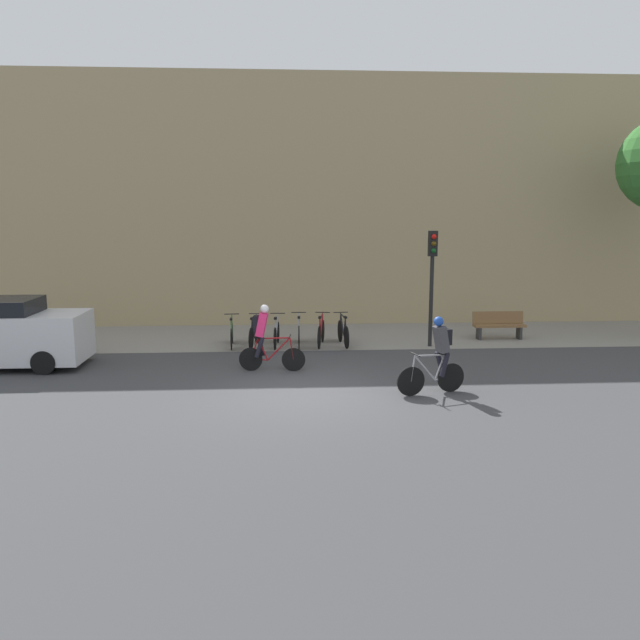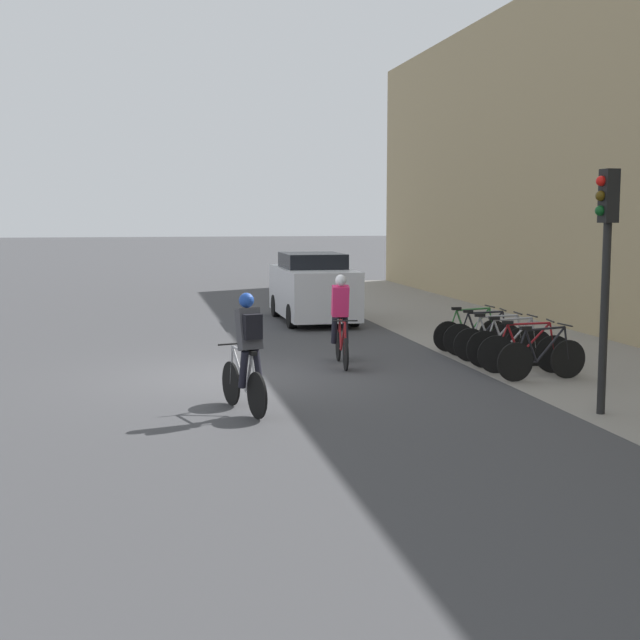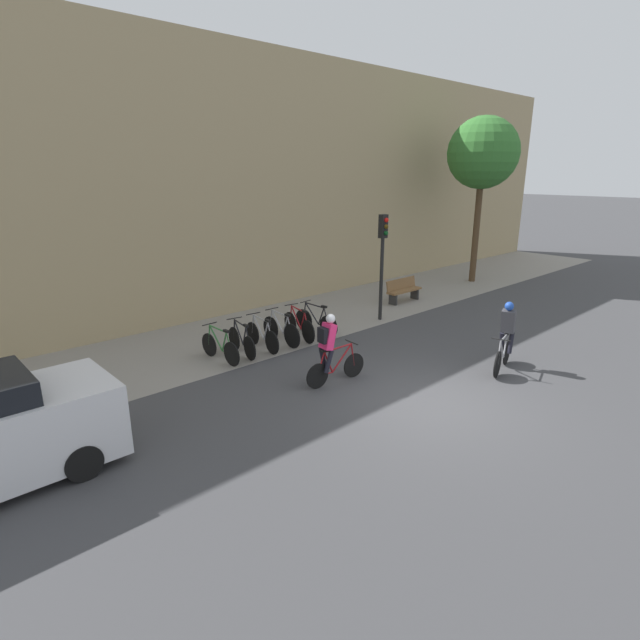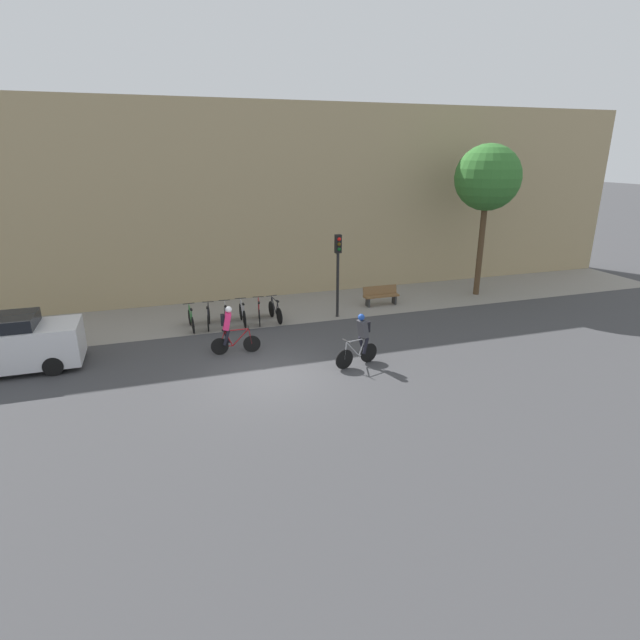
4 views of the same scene
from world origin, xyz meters
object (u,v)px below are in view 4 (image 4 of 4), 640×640
(parked_bike_3, at_px, (243,314))
(parked_bike_5, at_px, (275,311))
(cyclist_grey, at_px, (361,338))
(parked_bike_1, at_px, (209,318))
(parked_bike_2, at_px, (226,316))
(cyclist_pink, at_px, (229,328))
(parked_car, at_px, (8,345))
(parked_bike_4, at_px, (259,313))
(bench, at_px, (381,295))
(traffic_light_pole, at_px, (338,261))
(parked_bike_0, at_px, (191,320))

(parked_bike_3, xyz_separation_m, parked_bike_5, (1.38, -0.00, -0.01))
(cyclist_grey, relative_size, parked_bike_1, 1.09)
(parked_bike_2, bearing_deg, cyclist_pink, -95.31)
(parked_bike_5, bearing_deg, parked_car, -166.26)
(parked_bike_2, xyz_separation_m, parked_bike_3, (0.69, 0.00, 0.02))
(cyclist_grey, distance_m, parked_bike_2, 6.55)
(cyclist_grey, bearing_deg, parked_bike_5, 106.87)
(parked_car, bearing_deg, parked_bike_3, 16.03)
(parked_bike_4, bearing_deg, cyclist_pink, -118.34)
(cyclist_grey, distance_m, parked_bike_4, 5.89)
(parked_bike_5, xyz_separation_m, bench, (5.17, 0.67, 0.06))
(parked_bike_5, bearing_deg, traffic_light_pole, -7.26)
(parked_bike_0, relative_size, parked_bike_4, 0.97)
(parked_bike_2, relative_size, traffic_light_pole, 0.48)
(parked_bike_1, relative_size, parked_bike_3, 0.94)
(traffic_light_pole, bearing_deg, parked_bike_1, 176.42)
(parked_car, bearing_deg, bench, 11.50)
(cyclist_grey, height_order, parked_bike_0, cyclist_grey)
(parked_bike_3, height_order, parked_car, parked_car)
(traffic_light_pole, relative_size, bench, 2.11)
(parked_bike_4, relative_size, bench, 1.04)
(bench, bearing_deg, parked_bike_5, -172.63)
(parked_bike_5, height_order, bench, parked_bike_5)
(cyclist_grey, xyz_separation_m, bench, (3.54, 6.05, -0.48))
(parked_bike_0, relative_size, parked_bike_3, 0.97)
(parked_bike_2, distance_m, parked_bike_4, 1.38)
(cyclist_pink, distance_m, parked_car, 7.00)
(parked_bike_4, relative_size, traffic_light_pole, 0.49)
(cyclist_pink, bearing_deg, parked_bike_0, 109.47)
(parked_bike_2, xyz_separation_m, parked_bike_4, (1.38, 0.00, 0.01))
(parked_bike_1, xyz_separation_m, traffic_light_pole, (5.42, -0.34, 2.06))
(cyclist_pink, distance_m, bench, 8.42)
(cyclist_pink, bearing_deg, bench, 26.52)
(cyclist_grey, bearing_deg, parked_car, 164.16)
(traffic_light_pole, bearing_deg, parked_bike_0, 176.83)
(parked_bike_0, distance_m, parked_bike_3, 2.07)
(cyclist_grey, distance_m, parked_bike_5, 5.65)
(cyclist_pink, relative_size, bench, 1.04)
(parked_bike_0, bearing_deg, cyclist_grey, -46.64)
(cyclist_pink, xyz_separation_m, cyclist_grey, (3.99, -2.29, 0.00))
(cyclist_pink, distance_m, parked_bike_0, 3.32)
(parked_bike_4, bearing_deg, parked_bike_0, -179.99)
(parked_bike_2, bearing_deg, parked_bike_3, 0.07)
(cyclist_grey, bearing_deg, parked_bike_3, 119.24)
(parked_bike_2, bearing_deg, cyclist_grey, -55.47)
(parked_bike_4, relative_size, parked_car, 0.40)
(bench, bearing_deg, parked_bike_4, -173.49)
(parked_bike_4, bearing_deg, parked_car, -165.20)
(parked_bike_5, distance_m, parked_car, 9.60)
(parked_bike_5, bearing_deg, parked_bike_3, 179.98)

